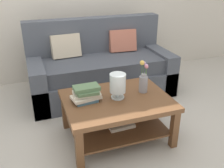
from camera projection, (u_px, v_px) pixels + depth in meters
ground_plane at (115, 121)px, 3.16m from camera, size 10.00×10.00×0.00m
couch at (100, 69)px, 3.73m from camera, size 2.00×0.90×1.06m
coffee_table at (117, 109)px, 2.74m from camera, size 1.10×0.84×0.47m
book_stack_main at (86, 94)px, 2.61m from camera, size 0.31×0.22×0.16m
glass_hurricane_vase at (118, 84)px, 2.63m from camera, size 0.17×0.17×0.27m
flower_pitcher at (143, 80)px, 2.77m from camera, size 0.10×0.10×0.36m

